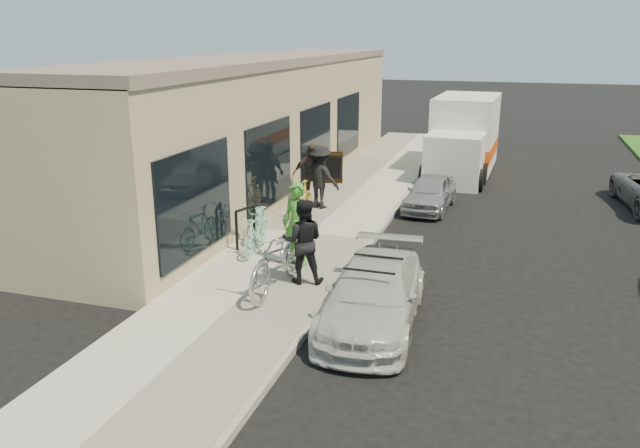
# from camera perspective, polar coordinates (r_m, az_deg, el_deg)

# --- Properties ---
(ground) EXTENTS (120.00, 120.00, 0.00)m
(ground) POSITION_cam_1_polar(r_m,az_deg,el_deg) (12.30, 3.63, -6.42)
(ground) COLOR black
(ground) RESTS_ON ground
(sidewalk) EXTENTS (3.00, 34.00, 0.15)m
(sidewalk) POSITION_cam_1_polar(r_m,az_deg,el_deg) (15.50, -0.83, -1.09)
(sidewalk) COLOR #BBB6A8
(sidewalk) RESTS_ON ground
(curb) EXTENTS (0.12, 34.00, 0.13)m
(curb) POSITION_cam_1_polar(r_m,az_deg,el_deg) (15.10, 4.76, -1.67)
(curb) COLOR gray
(curb) RESTS_ON ground
(storefront) EXTENTS (3.60, 20.00, 4.22)m
(storefront) POSITION_cam_1_polar(r_m,az_deg,el_deg) (20.73, -5.07, 9.26)
(storefront) COLOR #CAB48C
(storefront) RESTS_ON ground
(bike_rack) EXTENTS (0.25, 0.64, 0.94)m
(bike_rack) POSITION_cam_1_polar(r_m,az_deg,el_deg) (14.43, -6.83, 0.09)
(bike_rack) COLOR black
(bike_rack) RESTS_ON sidewalk
(sandwich_board) EXTENTS (0.75, 0.75, 0.99)m
(sandwich_board) POSITION_cam_1_polar(r_m,az_deg,el_deg) (20.65, 1.24, 5.17)
(sandwich_board) COLOR black
(sandwich_board) RESTS_ON sidewalk
(sedan_white) EXTENTS (1.77, 3.91, 1.15)m
(sedan_white) POSITION_cam_1_polar(r_m,az_deg,el_deg) (10.91, 4.93, -6.42)
(sedan_white) COLOR beige
(sedan_white) RESTS_ON ground
(sedan_silver) EXTENTS (1.39, 3.01, 1.00)m
(sedan_silver) POSITION_cam_1_polar(r_m,az_deg,el_deg) (18.28, 10.04, 2.84)
(sedan_silver) COLOR #A1A1A7
(sedan_silver) RESTS_ON ground
(moving_truck) EXTENTS (2.27, 5.64, 2.74)m
(moving_truck) POSITION_cam_1_polar(r_m,az_deg,el_deg) (23.36, 12.97, 7.51)
(moving_truck) COLOR silver
(moving_truck) RESTS_ON ground
(tandem_bike) EXTENTS (0.88, 2.41, 1.26)m
(tandem_bike) POSITION_cam_1_polar(r_m,az_deg,el_deg) (11.93, -3.91, -3.17)
(tandem_bike) COLOR #B8B7BA
(tandem_bike) RESTS_ON sidewalk
(woman_rider) EXTENTS (0.68, 0.47, 1.79)m
(woman_rider) POSITION_cam_1_polar(r_m,az_deg,el_deg) (13.12, -2.07, -0.03)
(woman_rider) COLOR #3E8C2E
(woman_rider) RESTS_ON sidewalk
(man_standing) EXTENTS (0.96, 0.83, 1.70)m
(man_standing) POSITION_cam_1_polar(r_m,az_deg,el_deg) (12.19, -1.58, -1.57)
(man_standing) COLOR black
(man_standing) RESTS_ON sidewalk
(cruiser_bike_a) EXTENTS (0.59, 1.57, 0.92)m
(cruiser_bike_a) POSITION_cam_1_polar(r_m,az_deg,el_deg) (14.06, -5.91, -0.79)
(cruiser_bike_a) COLOR #8DD3C3
(cruiser_bike_a) RESTS_ON sidewalk
(cruiser_bike_b) EXTENTS (0.95, 1.83, 0.91)m
(cruiser_bike_b) POSITION_cam_1_polar(r_m,az_deg,el_deg) (15.10, -5.72, 0.45)
(cruiser_bike_b) COLOR #8DD3C3
(cruiser_bike_b) RESTS_ON sidewalk
(cruiser_bike_c) EXTENTS (0.52, 1.58, 0.94)m
(cruiser_bike_c) POSITION_cam_1_polar(r_m,az_deg,el_deg) (16.81, -1.72, 2.28)
(cruiser_bike_c) COLOR gold
(cruiser_bike_c) RESTS_ON sidewalk
(bystander_a) EXTENTS (1.26, 0.89, 1.78)m
(bystander_a) POSITION_cam_1_polar(r_m,az_deg,el_deg) (17.54, 0.00, 4.32)
(bystander_a) COLOR black
(bystander_a) RESTS_ON sidewalk
(bystander_b) EXTENTS (1.16, 0.85, 1.82)m
(bystander_b) POSITION_cam_1_polar(r_m,az_deg,el_deg) (17.76, -0.79, 4.55)
(bystander_b) COLOR #4F3D38
(bystander_b) RESTS_ON sidewalk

